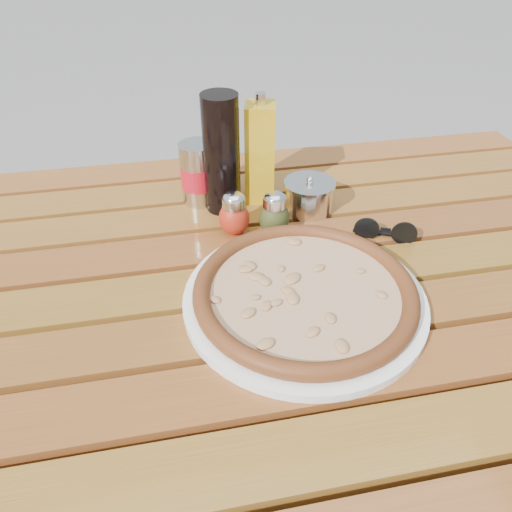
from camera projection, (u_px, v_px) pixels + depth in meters
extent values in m
plane|color=slate|center=(258.00, 509.00, 1.25)|extent=(60.00, 60.00, 0.00)
cube|color=#331E0B|center=(449.00, 272.00, 1.44)|extent=(0.06, 0.06, 0.70)
cube|color=#3D1F0D|center=(258.00, 302.00, 0.82)|extent=(1.36, 0.86, 0.04)
cube|color=#5D3810|center=(311.00, 458.00, 0.56)|extent=(1.40, 0.09, 0.03)
cube|color=#57290F|center=(289.00, 387.00, 0.64)|extent=(1.40, 0.09, 0.03)
cube|color=#542B0E|center=(272.00, 331.00, 0.72)|extent=(1.40, 0.09, 0.03)
cube|color=#58350F|center=(258.00, 286.00, 0.80)|extent=(1.40, 0.09, 0.03)
cube|color=#55280F|center=(247.00, 249.00, 0.88)|extent=(1.40, 0.09, 0.03)
cube|color=#5D3210|center=(238.00, 218.00, 0.96)|extent=(1.40, 0.09, 0.03)
cube|color=#5C3310|center=(230.00, 192.00, 1.04)|extent=(1.40, 0.09, 0.03)
cube|color=#5E2D10|center=(223.00, 170.00, 1.12)|extent=(1.40, 0.09, 0.03)
cylinder|color=white|center=(304.00, 299.00, 0.74)|extent=(0.43, 0.43, 0.01)
cylinder|color=beige|center=(305.00, 293.00, 0.73)|extent=(0.35, 0.35, 0.01)
torus|color=black|center=(305.00, 291.00, 0.73)|extent=(0.38, 0.38, 0.03)
ellipsoid|color=red|center=(234.00, 218.00, 0.88)|extent=(0.05, 0.05, 0.06)
cylinder|color=silver|center=(234.00, 202.00, 0.86)|extent=(0.04, 0.04, 0.02)
ellipsoid|color=white|center=(233.00, 197.00, 0.85)|extent=(0.04, 0.04, 0.02)
ellipsoid|color=#3C4019|center=(274.00, 218.00, 0.88)|extent=(0.06, 0.06, 0.06)
cylinder|color=silver|center=(275.00, 202.00, 0.86)|extent=(0.05, 0.05, 0.02)
ellipsoid|color=silver|center=(275.00, 197.00, 0.85)|extent=(0.04, 0.04, 0.02)
cylinder|color=black|center=(222.00, 155.00, 0.89)|extent=(0.07, 0.07, 0.22)
cylinder|color=silver|center=(198.00, 173.00, 0.94)|extent=(0.08, 0.08, 0.12)
cylinder|color=red|center=(198.00, 176.00, 0.95)|extent=(0.08, 0.08, 0.04)
cube|color=#BF9314|center=(260.00, 154.00, 0.93)|extent=(0.07, 0.07, 0.19)
cylinder|color=silver|center=(260.00, 98.00, 0.87)|extent=(0.02, 0.02, 0.02)
cylinder|color=silver|center=(309.00, 197.00, 0.94)|extent=(0.12, 0.12, 0.05)
cylinder|color=silver|center=(310.00, 184.00, 0.92)|extent=(0.13, 0.13, 0.01)
sphere|color=silver|center=(310.00, 180.00, 0.92)|extent=(0.02, 0.02, 0.01)
cylinder|color=black|center=(367.00, 229.00, 0.87)|extent=(0.04, 0.02, 0.04)
cylinder|color=black|center=(404.00, 233.00, 0.86)|extent=(0.04, 0.02, 0.04)
cube|color=black|center=(386.00, 229.00, 0.86)|extent=(0.02, 0.01, 0.00)
cube|color=black|center=(378.00, 233.00, 0.88)|extent=(0.08, 0.04, 0.00)
cube|color=black|center=(390.00, 233.00, 0.89)|extent=(0.08, 0.04, 0.00)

